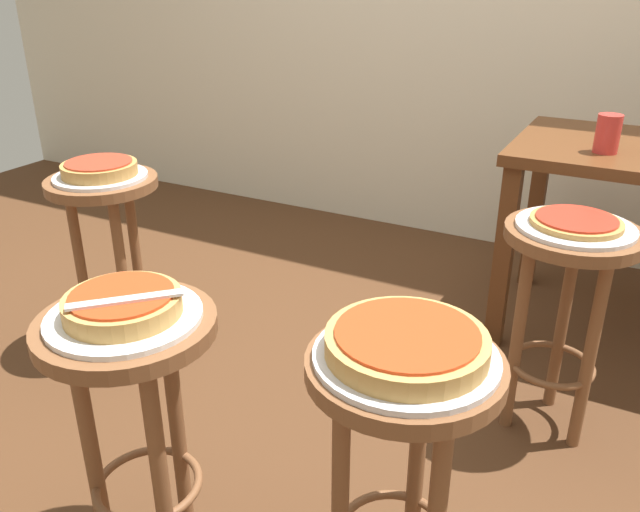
{
  "coord_description": "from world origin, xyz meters",
  "views": [
    {
      "loc": [
        0.91,
        -1.52,
        1.3
      ],
      "look_at": [
        0.17,
        -0.11,
        0.58
      ],
      "focal_mm": 36.63,
      "sensor_mm": 36.0,
      "label": 1
    }
  ],
  "objects_px": {
    "serving_plate_foreground": "(124,317)",
    "pizza_rear": "(576,221)",
    "pizza_leftside": "(99,168)",
    "serving_plate_leftside": "(101,176)",
    "stool_foreground": "(135,389)",
    "cup_near_edge": "(608,134)",
    "pizza_foreground": "(123,304)",
    "serving_plate_middle": "(406,357)",
    "pizza_middle": "(407,343)",
    "pizza_server_knife": "(125,300)",
    "stool_rear": "(565,286)",
    "serving_plate_rear": "(575,227)",
    "stool_leftside": "(108,226)",
    "stool_middle": "(401,435)"
  },
  "relations": [
    {
      "from": "serving_plate_leftside",
      "to": "serving_plate_foreground",
      "type": "bearing_deg",
      "value": -42.38
    },
    {
      "from": "pizza_foreground",
      "to": "pizza_leftside",
      "type": "xyz_separation_m",
      "value": [
        -0.74,
        0.67,
        0.0
      ]
    },
    {
      "from": "serving_plate_middle",
      "to": "cup_near_edge",
      "type": "relative_size",
      "value": 2.69
    },
    {
      "from": "stool_rear",
      "to": "pizza_server_knife",
      "type": "xyz_separation_m",
      "value": [
        -0.7,
        -0.96,
        0.23
      ]
    },
    {
      "from": "pizza_middle",
      "to": "pizza_leftside",
      "type": "bearing_deg",
      "value": 157.06
    },
    {
      "from": "pizza_foreground",
      "to": "serving_plate_middle",
      "type": "bearing_deg",
      "value": 12.99
    },
    {
      "from": "pizza_rear",
      "to": "cup_near_edge",
      "type": "xyz_separation_m",
      "value": [
        0.0,
        0.54,
        0.12
      ]
    },
    {
      "from": "stool_middle",
      "to": "pizza_server_knife",
      "type": "xyz_separation_m",
      "value": [
        -0.52,
        -0.15,
        0.23
      ]
    },
    {
      "from": "pizza_foreground",
      "to": "stool_foreground",
      "type": "bearing_deg",
      "value": 180.0
    },
    {
      "from": "stool_leftside",
      "to": "serving_plate_foreground",
      "type": "bearing_deg",
      "value": -42.38
    },
    {
      "from": "serving_plate_middle",
      "to": "stool_leftside",
      "type": "relative_size",
      "value": 0.53
    },
    {
      "from": "stool_rear",
      "to": "stool_leftside",
      "type": "bearing_deg",
      "value": -169.86
    },
    {
      "from": "stool_foreground",
      "to": "stool_leftside",
      "type": "height_order",
      "value": "same"
    },
    {
      "from": "serving_plate_foreground",
      "to": "serving_plate_leftside",
      "type": "height_order",
      "value": "same"
    },
    {
      "from": "pizza_middle",
      "to": "cup_near_edge",
      "type": "height_order",
      "value": "cup_near_edge"
    },
    {
      "from": "stool_rear",
      "to": "pizza_foreground",
      "type": "bearing_deg",
      "value": -127.81
    },
    {
      "from": "serving_plate_rear",
      "to": "stool_foreground",
      "type": "bearing_deg",
      "value": -127.81
    },
    {
      "from": "serving_plate_middle",
      "to": "stool_leftside",
      "type": "height_order",
      "value": "serving_plate_middle"
    },
    {
      "from": "pizza_leftside",
      "to": "pizza_server_knife",
      "type": "height_order",
      "value": "pizza_server_knife"
    },
    {
      "from": "stool_middle",
      "to": "pizza_rear",
      "type": "bearing_deg",
      "value": 77.85
    },
    {
      "from": "cup_near_edge",
      "to": "pizza_foreground",
      "type": "bearing_deg",
      "value": -116.17
    },
    {
      "from": "stool_foreground",
      "to": "serving_plate_rear",
      "type": "distance_m",
      "value": 1.2
    },
    {
      "from": "pizza_middle",
      "to": "pizza_server_knife",
      "type": "relative_size",
      "value": 1.34
    },
    {
      "from": "stool_leftside",
      "to": "pizza_server_knife",
      "type": "bearing_deg",
      "value": -42.07
    },
    {
      "from": "pizza_server_knife",
      "to": "serving_plate_rear",
      "type": "bearing_deg",
      "value": 8.83
    },
    {
      "from": "stool_rear",
      "to": "serving_plate_rear",
      "type": "relative_size",
      "value": 2.06
    },
    {
      "from": "pizza_foreground",
      "to": "cup_near_edge",
      "type": "xyz_separation_m",
      "value": [
        0.73,
        1.48,
        0.11
      ]
    },
    {
      "from": "serving_plate_middle",
      "to": "stool_leftside",
      "type": "bearing_deg",
      "value": 157.06
    },
    {
      "from": "pizza_foreground",
      "to": "stool_middle",
      "type": "xyz_separation_m",
      "value": [
        0.55,
        0.13,
        -0.2
      ]
    },
    {
      "from": "pizza_middle",
      "to": "serving_plate_leftside",
      "type": "relative_size",
      "value": 0.96
    },
    {
      "from": "stool_leftside",
      "to": "pizza_server_knife",
      "type": "distance_m",
      "value": 1.06
    },
    {
      "from": "pizza_leftside",
      "to": "stool_foreground",
      "type": "bearing_deg",
      "value": -42.38
    },
    {
      "from": "stool_leftside",
      "to": "pizza_server_knife",
      "type": "xyz_separation_m",
      "value": [
        0.77,
        -0.69,
        0.23
      ]
    },
    {
      "from": "serving_plate_rear",
      "to": "stool_middle",
      "type": "bearing_deg",
      "value": -102.15
    },
    {
      "from": "serving_plate_foreground",
      "to": "pizza_rear",
      "type": "distance_m",
      "value": 1.18
    },
    {
      "from": "stool_foreground",
      "to": "cup_near_edge",
      "type": "xyz_separation_m",
      "value": [
        0.73,
        1.48,
        0.31
      ]
    },
    {
      "from": "cup_near_edge",
      "to": "pizza_middle",
      "type": "bearing_deg",
      "value": -97.38
    },
    {
      "from": "stool_middle",
      "to": "stool_rear",
      "type": "xyz_separation_m",
      "value": [
        0.17,
        0.81,
        0.0
      ]
    },
    {
      "from": "serving_plate_foreground",
      "to": "serving_plate_middle",
      "type": "distance_m",
      "value": 0.57
    },
    {
      "from": "serving_plate_foreground",
      "to": "serving_plate_rear",
      "type": "xyz_separation_m",
      "value": [
        0.73,
        0.94,
        0.0
      ]
    },
    {
      "from": "serving_plate_foreground",
      "to": "stool_middle",
      "type": "height_order",
      "value": "serving_plate_foreground"
    },
    {
      "from": "stool_foreground",
      "to": "serving_plate_rear",
      "type": "relative_size",
      "value": 2.06
    },
    {
      "from": "stool_foreground",
      "to": "pizza_middle",
      "type": "relative_size",
      "value": 2.19
    },
    {
      "from": "cup_near_edge",
      "to": "pizza_server_knife",
      "type": "distance_m",
      "value": 1.66
    },
    {
      "from": "pizza_leftside",
      "to": "pizza_rear",
      "type": "distance_m",
      "value": 1.49
    },
    {
      "from": "pizza_leftside",
      "to": "pizza_rear",
      "type": "xyz_separation_m",
      "value": [
        1.46,
        0.26,
        -0.01
      ]
    },
    {
      "from": "cup_near_edge",
      "to": "pizza_server_knife",
      "type": "height_order",
      "value": "cup_near_edge"
    },
    {
      "from": "stool_middle",
      "to": "stool_rear",
      "type": "relative_size",
      "value": 1.0
    },
    {
      "from": "pizza_foreground",
      "to": "serving_plate_middle",
      "type": "xyz_separation_m",
      "value": [
        0.55,
        0.13,
        -0.03
      ]
    },
    {
      "from": "stool_leftside",
      "to": "pizza_rear",
      "type": "distance_m",
      "value": 1.5
    }
  ]
}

